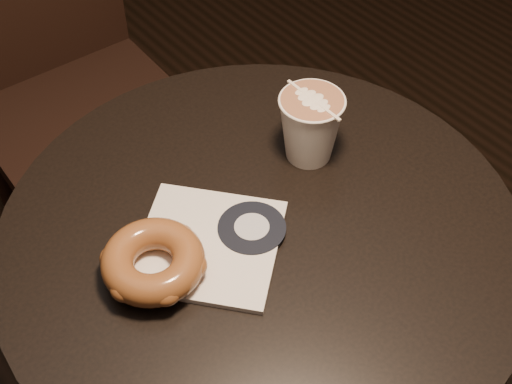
% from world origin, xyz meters
% --- Properties ---
extents(cafe_table, '(0.70, 0.70, 0.75)m').
position_xyz_m(cafe_table, '(0.00, 0.00, 0.55)').
color(cafe_table, black).
rests_on(cafe_table, ground).
extents(chair, '(0.43, 0.43, 1.04)m').
position_xyz_m(chair, '(0.05, 0.75, 0.58)').
color(chair, black).
rests_on(chair, ground).
extents(pastry_bag, '(0.25, 0.25, 0.01)m').
position_xyz_m(pastry_bag, '(-0.07, 0.02, 0.75)').
color(pastry_bag, silver).
rests_on(pastry_bag, cafe_table).
extents(doughnut, '(0.13, 0.13, 0.04)m').
position_xyz_m(doughnut, '(-0.15, 0.02, 0.78)').
color(doughnut, brown).
rests_on(doughnut, pastry_bag).
extents(latte_cup, '(0.09, 0.09, 0.10)m').
position_xyz_m(latte_cup, '(0.14, 0.07, 0.80)').
color(latte_cup, white).
rests_on(latte_cup, cafe_table).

